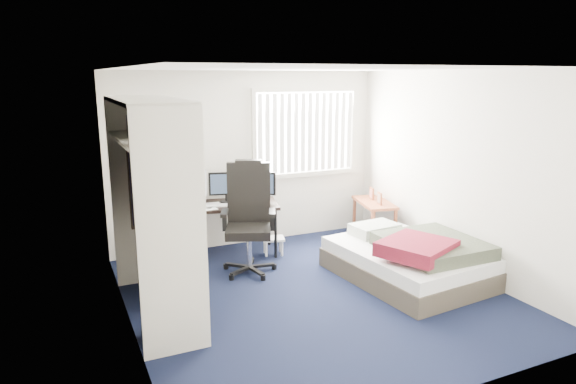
% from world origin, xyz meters
% --- Properties ---
extents(ground, '(4.20, 4.20, 0.00)m').
position_xyz_m(ground, '(0.00, 0.00, 0.00)').
color(ground, black).
rests_on(ground, ground).
extents(room_shell, '(4.20, 4.20, 4.20)m').
position_xyz_m(room_shell, '(0.00, 0.00, 1.51)').
color(room_shell, silver).
rests_on(room_shell, ground).
extents(window_assembly, '(1.72, 0.09, 1.32)m').
position_xyz_m(window_assembly, '(0.90, 2.04, 1.60)').
color(window_assembly, white).
rests_on(window_assembly, ground).
extents(closet, '(0.64, 1.84, 2.22)m').
position_xyz_m(closet, '(-1.67, 0.27, 1.35)').
color(closet, beige).
rests_on(closet, ground).
extents(desk, '(1.58, 1.01, 1.18)m').
position_xyz_m(desk, '(-0.49, 1.75, 0.75)').
color(desk, black).
rests_on(desk, ground).
extents(office_chair, '(0.86, 0.86, 1.40)m').
position_xyz_m(office_chair, '(-0.40, 1.04, 0.54)').
color(office_chair, black).
rests_on(office_chair, ground).
extents(footstool, '(0.35, 0.31, 0.24)m').
position_xyz_m(footstool, '(0.10, 1.43, 0.19)').
color(footstool, white).
rests_on(footstool, ground).
extents(nightstand, '(0.61, 0.94, 0.77)m').
position_xyz_m(nightstand, '(1.75, 1.42, 0.52)').
color(nightstand, brown).
rests_on(nightstand, ground).
extents(bed, '(1.53, 1.94, 0.61)m').
position_xyz_m(bed, '(1.27, -0.08, 0.26)').
color(bed, '#453D31').
rests_on(bed, ground).
extents(pine_box, '(0.47, 0.39, 0.31)m').
position_xyz_m(pine_box, '(-1.65, -0.20, 0.16)').
color(pine_box, tan).
rests_on(pine_box, ground).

